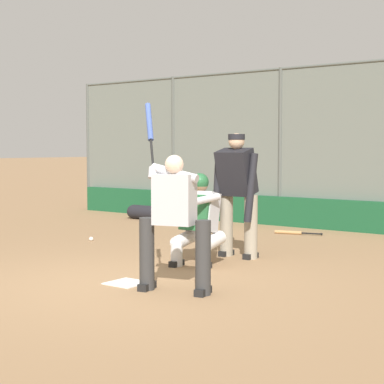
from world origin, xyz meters
TOP-DOWN VIEW (x-y plane):
  - ground_plane at (0.00, 0.00)m, footprint 160.00×160.00m
  - home_plate_marker at (0.00, 0.00)m, footprint 0.43×0.43m
  - backstop_fence at (-0.00, -6.26)m, footprint 14.39×0.08m
  - padding_wall at (0.00, -6.16)m, footprint 14.02×0.18m
  - batter_at_plate at (-0.73, 0.01)m, footprint 1.10×0.57m
  - catcher_behind_plate at (0.02, -1.44)m, footprint 0.69×0.80m
  - umpire_home at (-0.06, -2.31)m, footprint 0.75×0.44m
  - spare_bat_near_backstop at (0.51, -5.09)m, footprint 0.88×0.27m
  - baseball_loose at (2.88, -2.21)m, footprint 0.07×0.07m
  - equipment_bag_dugout_side at (4.17, -5.30)m, footprint 1.35×0.32m

SIDE VIEW (x-z plane):
  - ground_plane at x=0.00m, z-range 0.00..0.00m
  - home_plate_marker at x=0.00m, z-range 0.00..0.01m
  - spare_bat_near_backstop at x=0.51m, z-range 0.00..0.07m
  - baseball_loose at x=2.88m, z-range 0.00..0.07m
  - equipment_bag_dugout_side at x=4.17m, z-range 0.00..0.32m
  - padding_wall at x=0.00m, z-range 0.00..0.60m
  - catcher_behind_plate at x=0.02m, z-range 0.02..1.29m
  - batter_at_plate at x=-0.73m, z-range -0.24..1.92m
  - umpire_home at x=-0.06m, z-range 0.07..1.90m
  - backstop_fence at x=0.00m, z-range 0.09..3.37m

